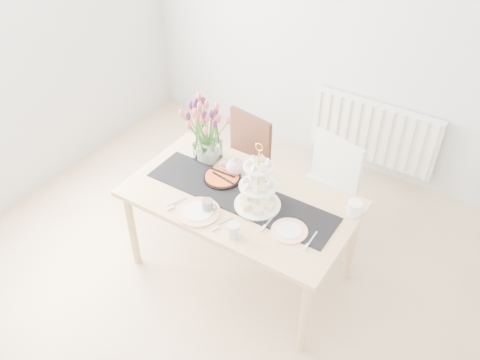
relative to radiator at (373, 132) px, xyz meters
The scene contains 15 objects.
room_shell 2.40m from the radiator, 102.86° to the right, with size 4.50×4.50×4.50m.
radiator is the anchor object (origin of this frame).
dining_table 1.78m from the radiator, 101.82° to the right, with size 1.60×0.90×0.75m.
chair_brown 1.31m from the radiator, 126.72° to the right, with size 0.49×0.49×0.87m.
chair_white 1.03m from the radiator, 90.76° to the right, with size 0.54×0.54×0.90m.
table_runner 1.79m from the radiator, 101.82° to the right, with size 1.40×0.35×0.01m, color black.
tulip_vase 1.80m from the radiator, 118.34° to the right, with size 0.59×0.59×0.50m.
cake_stand 1.81m from the radiator, 96.75° to the right, with size 0.32×0.32×0.47m.
teapot 1.66m from the radiator, 108.97° to the right, with size 0.22×0.18×0.15m, color silver, non-canonical shape.
cream_jug 1.55m from the radiator, 75.71° to the right, with size 0.10×0.10×0.10m, color white.
tart_tin 1.76m from the radiator, 109.29° to the right, with size 0.27×0.27×0.03m.
mug_grey 2.05m from the radiator, 103.32° to the right, with size 0.08×0.08×0.09m, color slate.
mug_white 2.11m from the radiator, 95.25° to the right, with size 0.08×0.08×0.10m, color silver.
plate_left 2.10m from the radiator, 104.06° to the right, with size 0.30×0.30×0.02m, color silver.
plate_right 1.88m from the radiator, 87.12° to the right, with size 0.24×0.24×0.01m, color white.
Camera 1 is at (1.59, -1.79, 3.06)m, focal length 38.00 mm.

